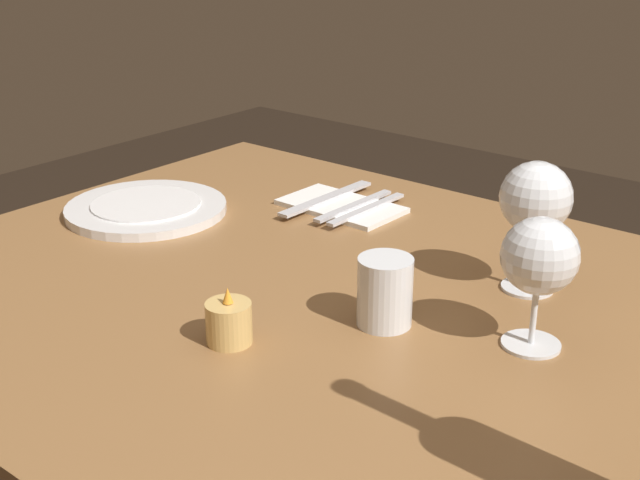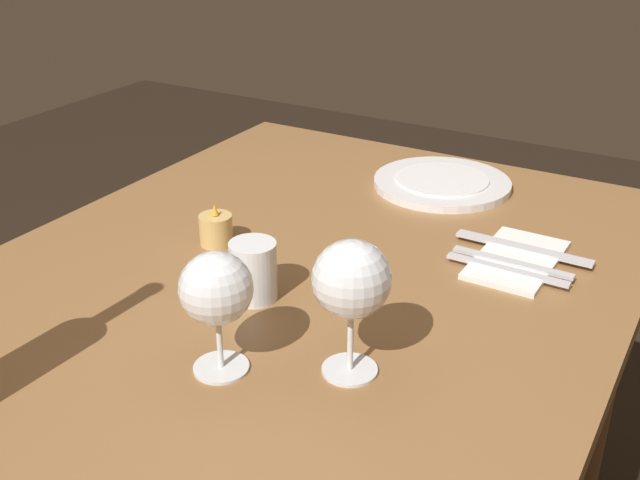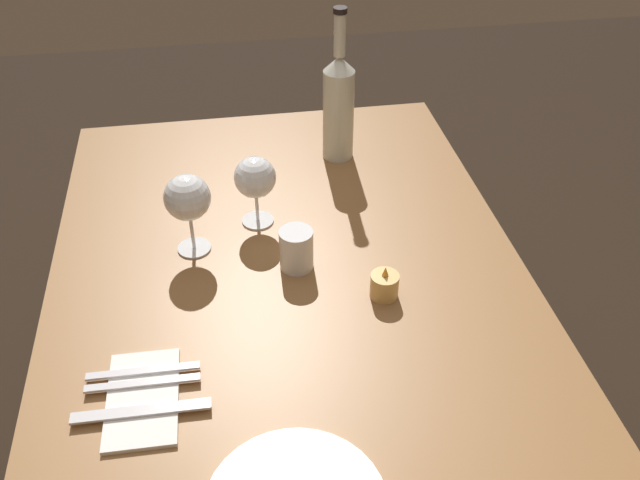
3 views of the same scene
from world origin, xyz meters
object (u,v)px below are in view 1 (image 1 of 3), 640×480
at_px(folded_napkin, 341,206).
at_px(fork_inner, 354,206).
at_px(water_tumbler, 385,295).
at_px(fork_outer, 367,209).
at_px(wine_glass_left, 536,200).
at_px(table_knife, 326,198).
at_px(wine_glass_right, 540,259).
at_px(votive_candle, 229,324).
at_px(dinner_plate, 146,208).

height_order(folded_napkin, fork_inner, fork_inner).
bearing_deg(water_tumbler, fork_inner, -47.53).
xyz_separation_m(water_tumbler, fork_outer, (0.23, -0.28, -0.03)).
height_order(wine_glass_left, table_knife, wine_glass_left).
xyz_separation_m(wine_glass_right, water_tumbler, (0.16, 0.06, -0.07)).
relative_size(votive_candle, fork_outer, 0.37).
xyz_separation_m(votive_candle, folded_napkin, (0.17, -0.43, -0.02)).
relative_size(folded_napkin, fork_inner, 1.07).
distance_m(wine_glass_left, table_knife, 0.42).
bearing_deg(table_knife, wine_glass_left, 167.62).
xyz_separation_m(votive_candle, fork_inner, (0.15, -0.43, -0.01)).
bearing_deg(water_tumbler, wine_glass_right, -159.04).
distance_m(dinner_plate, fork_outer, 0.35).
height_order(water_tumbler, folded_napkin, water_tumbler).
bearing_deg(votive_candle, dinner_plate, -28.54).
xyz_separation_m(votive_candle, dinner_plate, (0.40, -0.22, -0.02)).
xyz_separation_m(wine_glass_left, fork_inner, (0.34, -0.09, -0.11)).
distance_m(wine_glass_right, fork_outer, 0.46).
xyz_separation_m(water_tumbler, votive_candle, (0.11, 0.15, -0.01)).
bearing_deg(folded_napkin, water_tumbler, 135.13).
bearing_deg(water_tumbler, dinner_plate, -7.99).
relative_size(water_tumbler, dinner_plate, 0.33).
distance_m(fork_inner, fork_outer, 0.02).
height_order(wine_glass_right, fork_inner, wine_glass_right).
height_order(wine_glass_left, fork_inner, wine_glass_left).
bearing_deg(votive_candle, wine_glass_left, -119.87).
bearing_deg(fork_inner, votive_candle, 109.17).
bearing_deg(wine_glass_right, dinner_plate, -0.94).
relative_size(votive_candle, table_knife, 0.32).
bearing_deg(fork_inner, folded_napkin, 0.00).
relative_size(dinner_plate, fork_inner, 1.39).
bearing_deg(votive_candle, folded_napkin, -67.88).
relative_size(wine_glass_right, water_tumbler, 1.83).
distance_m(wine_glass_left, wine_glass_right, 0.15).
height_order(votive_candle, dinner_plate, votive_candle).
height_order(fork_inner, fork_outer, same).
distance_m(folded_napkin, table_knife, 0.03).
xyz_separation_m(water_tumbler, folded_napkin, (0.28, -0.28, -0.03)).
height_order(wine_glass_right, water_tumbler, wine_glass_right).
height_order(water_tumbler, fork_outer, water_tumbler).
relative_size(water_tumbler, votive_candle, 1.23).
bearing_deg(folded_napkin, wine_glass_right, 153.35).
xyz_separation_m(fork_inner, table_knife, (0.06, 0.00, 0.00)).
bearing_deg(wine_glass_right, fork_inner, -28.02).
relative_size(water_tumbler, fork_inner, 0.46).
xyz_separation_m(wine_glass_left, votive_candle, (0.19, 0.34, -0.10)).
bearing_deg(dinner_plate, fork_outer, -142.76).
height_order(wine_glass_right, fork_outer, wine_glass_right).
distance_m(wine_glass_left, water_tumbler, 0.23).
height_order(wine_glass_left, folded_napkin, wine_glass_left).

